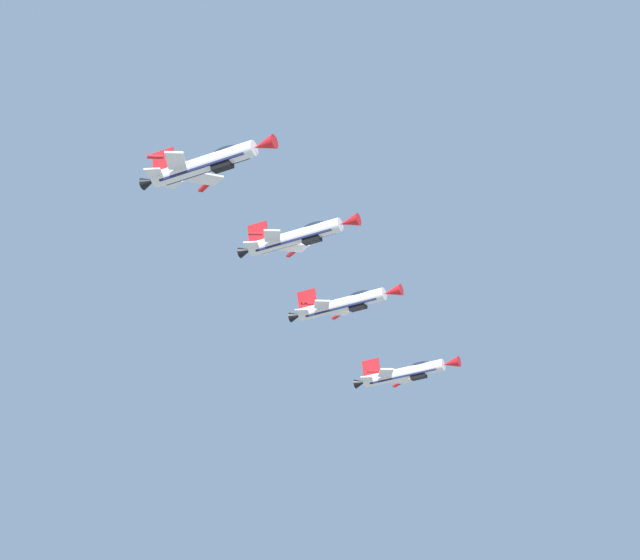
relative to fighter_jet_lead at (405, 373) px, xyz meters
name	(u,v)px	position (x,y,z in m)	size (l,w,h in m)	color
fighter_jet_lead	(405,373)	(0.00, 0.00, 0.00)	(15.59, 10.12, 4.38)	white
fighter_jet_left_wing	(344,304)	(-6.72, -16.94, 1.83)	(15.59, 9.92, 4.72)	white
fighter_jet_right_wing	(297,237)	(-10.54, -31.49, 2.75)	(15.59, 9.97, 4.64)	white
fighter_jet_left_outer	(206,164)	(-17.06, -49.91, -0.23)	(15.59, 10.04, 4.53)	white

